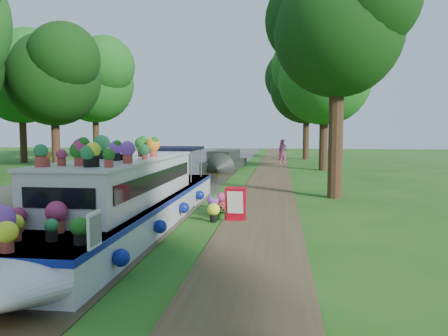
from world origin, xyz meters
TOP-DOWN VIEW (x-y plane):
  - ground at (0.00, 0.00)m, footprint 100.00×100.00m
  - canal_water at (-6.00, 0.00)m, footprint 10.00×100.00m
  - towpath at (1.20, 0.00)m, footprint 2.20×100.00m
  - plant_boat at (-2.25, -3.28)m, footprint 2.29×13.52m
  - tree_near_overhang at (3.79, 3.06)m, footprint 5.52×5.28m
  - tree_near_mid at (4.48, 15.08)m, footprint 6.90×6.60m
  - tree_near_far at (3.98, 26.09)m, footprint 7.59×7.26m
  - tree_far_c at (-13.52, 14.08)m, footprint 7.13×6.82m
  - tree_far_d at (-15.02, 24.10)m, footprint 8.05×7.70m
  - tree_far_h at (-19.02, 19.09)m, footprint 7.82×7.48m
  - second_boat at (-2.00, 14.78)m, footprint 2.51×6.70m
  - sandwich_board at (0.45, -1.75)m, footprint 0.60×0.49m
  - pedestrian_pink at (1.90, 19.40)m, footprint 0.82×0.70m
  - pedestrian_dark at (1.90, 24.47)m, footprint 0.86×0.73m
  - verge_plant at (0.05, -1.67)m, footprint 0.52×0.48m

SIDE VIEW (x-z plane):
  - ground at x=0.00m, z-range 0.00..0.00m
  - canal_water at x=-6.00m, z-range 0.00..0.02m
  - towpath at x=1.20m, z-range 0.00..0.03m
  - verge_plant at x=0.05m, z-range 0.00..0.48m
  - sandwich_board at x=0.45m, z-range -0.02..0.92m
  - second_boat at x=-2.00m, z-range -0.12..1.15m
  - pedestrian_dark at x=1.90m, z-range 0.03..1.61m
  - plant_boat at x=-2.25m, z-range -0.28..1.98m
  - pedestrian_pink at x=1.90m, z-range 0.03..1.94m
  - tree_near_mid at x=4.48m, z-range 1.74..11.14m
  - tree_far_c at x=-13.52m, z-range 1.73..11.32m
  - tree_near_overhang at x=3.79m, z-range 2.11..11.10m
  - tree_near_far at x=3.98m, z-range 1.90..12.20m
  - tree_far_h at x=-19.02m, z-range 1.89..12.38m
  - tree_far_d at x=-15.02m, z-range 1.97..12.82m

